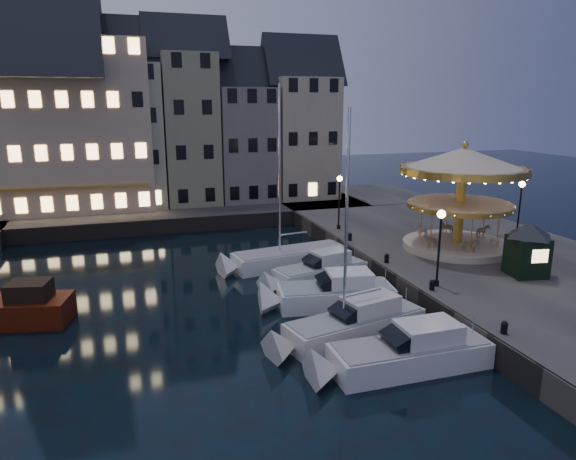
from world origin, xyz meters
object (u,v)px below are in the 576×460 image
object	(u,v)px
motorboat_e	(315,274)
motorboat_f	(283,259)
carousel	(462,179)
streetlamp_b	(440,237)
bollard_c	(387,258)
bollard_a	(504,327)
motorboat_c	(348,327)
ticket_kiosk	(529,240)
bollard_d	(350,236)
motorboat_d	(328,295)
streetlamp_d	(520,201)
streetlamp_c	(339,195)
motorboat_b	(401,355)
bollard_b	(432,285)
red_fishing_boat	(4,311)

from	to	relation	value
motorboat_e	motorboat_f	xyz separation A→B (m)	(-0.93, 3.83, -0.11)
motorboat_f	carousel	world-z (taller)	motorboat_f
streetlamp_b	bollard_c	bearing A→B (deg)	97.59
motorboat_f	bollard_a	bearing A→B (deg)	-71.38
motorboat_c	motorboat_e	world-z (taller)	motorboat_c
ticket_kiosk	motorboat_f	bearing A→B (deg)	140.92
bollard_d	motorboat_d	world-z (taller)	motorboat_d
streetlamp_d	bollard_d	world-z (taller)	streetlamp_d
motorboat_c	motorboat_d	world-z (taller)	motorboat_c
streetlamp_c	bollard_c	distance (m)	9.34
motorboat_b	bollard_b	bearing A→B (deg)	46.85
streetlamp_d	motorboat_c	distance (m)	19.92
streetlamp_d	bollard_c	xyz separation A→B (m)	(-11.90, -2.50, -2.41)
streetlamp_b	ticket_kiosk	world-z (taller)	streetlamp_b
bollard_a	motorboat_c	world-z (taller)	motorboat_c
streetlamp_b	carousel	world-z (taller)	carousel
motorboat_b	motorboat_c	xyz separation A→B (m)	(-0.96, 3.21, 0.04)
bollard_c	red_fishing_boat	xyz separation A→B (m)	(-21.34, 0.31, -0.92)
motorboat_b	carousel	distance (m)	16.34
bollard_c	motorboat_d	xyz separation A→B (m)	(-4.85, -2.46, -0.96)
streetlamp_b	motorboat_b	distance (m)	8.13
bollard_b	motorboat_b	xyz separation A→B (m)	(-4.53, -4.83, -0.96)
bollard_a	bollard_b	distance (m)	5.50
streetlamp_c	ticket_kiosk	size ratio (longest dim) A/B	1.19
streetlamp_b	bollard_a	bearing A→B (deg)	-95.71
bollard_c	red_fishing_boat	world-z (taller)	red_fishing_boat
bollard_d	red_fishing_boat	size ratio (longest dim) A/B	0.08
bollard_a	bollard_b	world-z (taller)	same
motorboat_b	streetlamp_c	bearing A→B (deg)	74.76
motorboat_e	red_fishing_boat	xyz separation A→B (m)	(-17.06, -0.83, 0.05)
bollard_b	carousel	size ratio (longest dim) A/B	0.07
motorboat_d	carousel	distance (m)	12.75
streetlamp_c	red_fishing_boat	world-z (taller)	red_fishing_boat
streetlamp_d	motorboat_c	xyz separation A→B (m)	(-17.39, -9.12, -3.34)
streetlamp_c	motorboat_f	size ratio (longest dim) A/B	0.35
streetlamp_c	motorboat_e	bearing A→B (deg)	-121.84
streetlamp_b	streetlamp_d	bearing A→B (deg)	31.78
bollard_c	motorboat_b	xyz separation A→B (m)	(-4.53, -9.83, -0.96)
motorboat_e	motorboat_d	bearing A→B (deg)	-98.98
bollard_c	motorboat_e	distance (m)	4.53
streetlamp_b	red_fishing_boat	world-z (taller)	red_fishing_boat
streetlamp_c	motorboat_f	distance (m)	7.89
motorboat_c	streetlamp_c	bearing A→B (deg)	68.70
streetlamp_d	carousel	size ratio (longest dim) A/B	0.51
streetlamp_c	streetlamp_d	size ratio (longest dim) A/B	1.00
bollard_d	red_fishing_boat	bearing A→B (deg)	-166.32
bollard_d	bollard_c	bearing A→B (deg)	-90.00
bollard_b	motorboat_b	distance (m)	6.69
motorboat_d	motorboat_f	size ratio (longest dim) A/B	0.62
bollard_c	bollard_d	world-z (taller)	same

